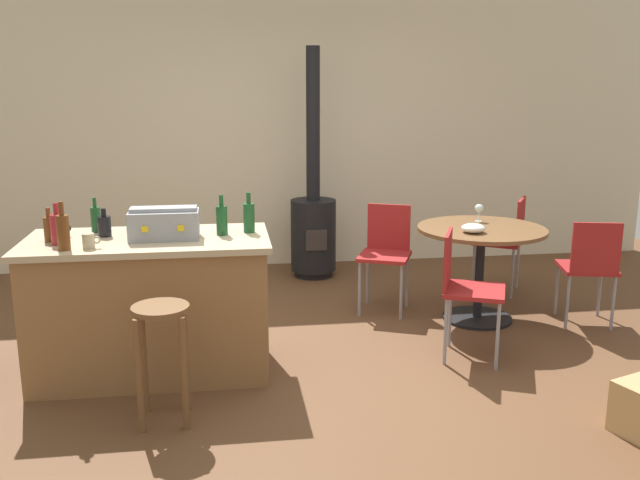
% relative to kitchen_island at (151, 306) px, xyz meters
% --- Properties ---
extents(ground_plane, '(8.80, 8.80, 0.00)m').
position_rel_kitchen_island_xyz_m(ground_plane, '(1.07, -0.02, -0.46)').
color(ground_plane, brown).
extents(back_wall, '(8.00, 0.10, 2.70)m').
position_rel_kitchen_island_xyz_m(back_wall, '(1.07, 2.67, 0.89)').
color(back_wall, beige).
rests_on(back_wall, ground_plane).
extents(kitchen_island, '(1.54, 0.77, 0.91)m').
position_rel_kitchen_island_xyz_m(kitchen_island, '(0.00, 0.00, 0.00)').
color(kitchen_island, olive).
rests_on(kitchen_island, ground_plane).
extents(wooden_stool, '(0.32, 0.32, 0.68)m').
position_rel_kitchen_island_xyz_m(wooden_stool, '(0.13, -0.70, 0.03)').
color(wooden_stool, brown).
rests_on(wooden_stool, ground_plane).
extents(dining_table, '(1.00, 1.00, 0.76)m').
position_rel_kitchen_island_xyz_m(dining_table, '(2.49, 0.67, 0.12)').
color(dining_table, black).
rests_on(dining_table, ground_plane).
extents(folding_chair_near, '(0.53, 0.53, 0.88)m').
position_rel_kitchen_island_xyz_m(folding_chair_near, '(2.10, -0.05, 0.07)').
color(folding_chair_near, maroon).
rests_on(folding_chair_near, ground_plane).
extents(folding_chair_far, '(0.48, 0.48, 0.85)m').
position_rel_kitchen_island_xyz_m(folding_chair_far, '(3.27, 0.41, 0.04)').
color(folding_chair_far, maroon).
rests_on(folding_chair_far, ground_plane).
extents(folding_chair_left, '(0.55, 0.55, 0.87)m').
position_rel_kitchen_island_xyz_m(folding_chair_left, '(2.98, 1.34, 0.06)').
color(folding_chair_left, maroon).
rests_on(folding_chair_left, ground_plane).
extents(folding_chair_right, '(0.53, 0.53, 0.87)m').
position_rel_kitchen_island_xyz_m(folding_chair_right, '(1.81, 1.04, 0.06)').
color(folding_chair_right, maroon).
rests_on(folding_chair_right, ground_plane).
extents(wood_stove, '(0.44, 0.45, 2.19)m').
position_rel_kitchen_island_xyz_m(wood_stove, '(1.35, 2.13, 0.09)').
color(wood_stove, black).
rests_on(wood_stove, ground_plane).
extents(toolbox, '(0.43, 0.23, 0.20)m').
position_rel_kitchen_island_xyz_m(toolbox, '(0.11, -0.04, 0.55)').
color(toolbox, gray).
rests_on(toolbox, kitchen_island).
extents(bottle_0, '(0.06, 0.06, 0.23)m').
position_rel_kitchen_island_xyz_m(bottle_0, '(-0.35, 0.22, 0.54)').
color(bottle_0, '#194C23').
rests_on(bottle_0, kitchen_island).
extents(bottle_1, '(0.07, 0.07, 0.21)m').
position_rel_kitchen_island_xyz_m(bottle_1, '(-0.58, -0.01, 0.53)').
color(bottle_1, '#603314').
rests_on(bottle_1, kitchen_island).
extents(bottle_2, '(0.07, 0.07, 0.26)m').
position_rel_kitchen_island_xyz_m(bottle_2, '(0.65, 0.08, 0.55)').
color(bottle_2, '#194C23').
rests_on(bottle_2, kitchen_island).
extents(bottle_3, '(0.08, 0.08, 0.18)m').
position_rel_kitchen_island_xyz_m(bottle_3, '(-0.27, 0.09, 0.52)').
color(bottle_3, black).
rests_on(bottle_3, kitchen_island).
extents(bottle_4, '(0.08, 0.08, 0.26)m').
position_rel_kitchen_island_xyz_m(bottle_4, '(-0.51, -0.10, 0.55)').
color(bottle_4, maroon).
rests_on(bottle_4, kitchen_island).
extents(bottle_5, '(0.07, 0.07, 0.26)m').
position_rel_kitchen_island_xyz_m(bottle_5, '(0.47, 0.03, 0.55)').
color(bottle_5, '#194C23').
rests_on(bottle_5, kitchen_island).
extents(bottle_6, '(0.07, 0.07, 0.29)m').
position_rel_kitchen_island_xyz_m(bottle_6, '(-0.45, -0.25, 0.56)').
color(bottle_6, '#603314').
rests_on(bottle_6, kitchen_island).
extents(cup_0, '(0.11, 0.08, 0.10)m').
position_rel_kitchen_island_xyz_m(cup_0, '(-0.11, 0.21, 0.50)').
color(cup_0, '#383838').
rests_on(cup_0, kitchen_island).
extents(cup_1, '(0.12, 0.08, 0.10)m').
position_rel_kitchen_island_xyz_m(cup_1, '(-0.56, 0.12, 0.50)').
color(cup_1, '#383838').
rests_on(cup_1, kitchen_island).
extents(cup_2, '(0.11, 0.07, 0.09)m').
position_rel_kitchen_island_xyz_m(cup_2, '(-0.31, -0.23, 0.50)').
color(cup_2, tan).
rests_on(cup_2, kitchen_island).
extents(wine_glass, '(0.07, 0.07, 0.14)m').
position_rel_kitchen_island_xyz_m(wine_glass, '(2.55, 0.90, 0.41)').
color(wine_glass, silver).
rests_on(wine_glass, dining_table).
extents(serving_bowl, '(0.18, 0.18, 0.07)m').
position_rel_kitchen_island_xyz_m(serving_bowl, '(2.35, 0.50, 0.34)').
color(serving_bowl, white).
rests_on(serving_bowl, dining_table).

